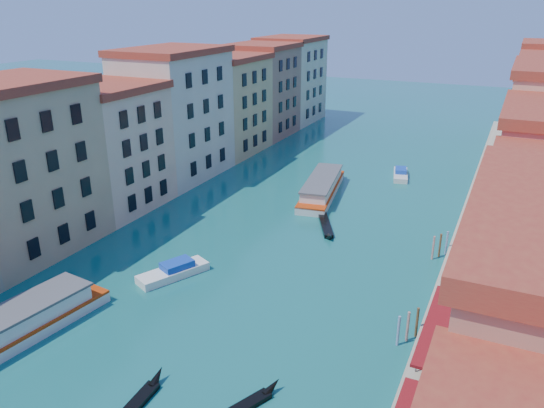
% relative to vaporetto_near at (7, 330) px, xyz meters
% --- Properties ---
extents(left_bank_palazzos, '(12.80, 128.40, 21.00)m').
position_rel_vaporetto_near_xyz_m(left_bank_palazzos, '(-13.79, 39.62, 8.44)').
color(left_bank_palazzos, '#CAB68B').
rests_on(left_bank_palazzos, ground).
extents(quay, '(4.00, 140.00, 1.00)m').
position_rel_vaporetto_near_xyz_m(quay, '(34.21, 39.94, -0.76)').
color(quay, gray).
rests_on(quay, ground).
extents(vaporetto_near, '(6.63, 19.28, 2.81)m').
position_rel_vaporetto_near_xyz_m(vaporetto_near, '(0.00, 0.00, 0.00)').
color(vaporetto_near, silver).
rests_on(vaporetto_near, ground).
extents(vaporetto_far, '(7.21, 18.95, 2.75)m').
position_rel_vaporetto_near_xyz_m(vaporetto_far, '(11.67, 47.08, -0.03)').
color(vaporetto_far, silver).
rests_on(vaporetto_far, ground).
extents(gondola_far, '(6.55, 11.82, 1.81)m').
position_rel_vaporetto_near_xyz_m(gondola_far, '(15.82, 36.79, -0.90)').
color(gondola_far, black).
rests_on(gondola_far, ground).
extents(motorboat_mid, '(5.55, 8.11, 1.62)m').
position_rel_vaporetto_near_xyz_m(motorboat_mid, '(6.11, 16.02, -0.64)').
color(motorboat_mid, white).
rests_on(motorboat_mid, ground).
extents(motorboat_far, '(3.69, 7.36, 1.46)m').
position_rel_vaporetto_near_xyz_m(motorboat_far, '(20.76, 60.80, -0.70)').
color(motorboat_far, silver).
rests_on(motorboat_far, ground).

